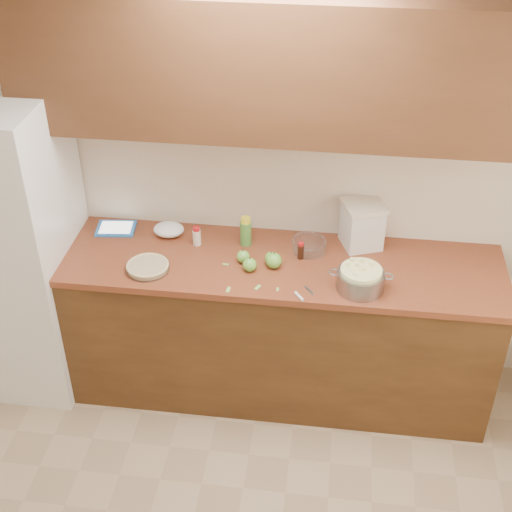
# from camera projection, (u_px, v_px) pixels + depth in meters

# --- Properties ---
(room_shell) EXTENTS (3.60, 3.60, 3.60)m
(room_shell) POSITION_uv_depth(u_px,v_px,m) (211.00, 411.00, 2.48)
(room_shell) COLOR tan
(room_shell) RESTS_ON ground
(counter_run) EXTENTS (2.64, 0.68, 0.92)m
(counter_run) POSITION_uv_depth(u_px,v_px,m) (262.00, 325.00, 4.16)
(counter_run) COLOR #533317
(counter_run) RESTS_ON ground
(upper_cabinets) EXTENTS (2.60, 0.34, 0.70)m
(upper_cabinets) POSITION_uv_depth(u_px,v_px,m) (267.00, 68.00, 3.44)
(upper_cabinets) COLOR #4F2B18
(upper_cabinets) RESTS_ON room_shell
(fridge) EXTENTS (0.70, 0.70, 1.80)m
(fridge) POSITION_uv_depth(u_px,v_px,m) (10.00, 248.00, 4.04)
(fridge) COLOR silver
(fridge) RESTS_ON ground
(pie) EXTENTS (0.24, 0.24, 0.04)m
(pie) POSITION_uv_depth(u_px,v_px,m) (148.00, 267.00, 3.82)
(pie) COLOR silver
(pie) RESTS_ON counter_run
(colander) EXTENTS (0.33, 0.24, 0.12)m
(colander) POSITION_uv_depth(u_px,v_px,m) (360.00, 279.00, 3.66)
(colander) COLOR gray
(colander) RESTS_ON counter_run
(flour_canister) EXTENTS (0.28, 0.28, 0.26)m
(flour_canister) POSITION_uv_depth(u_px,v_px,m) (362.00, 224.00, 3.96)
(flour_canister) COLOR silver
(flour_canister) RESTS_ON counter_run
(tablet) EXTENTS (0.24, 0.19, 0.02)m
(tablet) POSITION_uv_depth(u_px,v_px,m) (116.00, 228.00, 4.15)
(tablet) COLOR blue
(tablet) RESTS_ON counter_run
(paring_knife) EXTENTS (0.11, 0.14, 0.02)m
(paring_knife) POSITION_uv_depth(u_px,v_px,m) (301.00, 295.00, 3.63)
(paring_knife) COLOR gray
(paring_knife) RESTS_ON counter_run
(lemon_bottle) EXTENTS (0.06, 0.06, 0.17)m
(lemon_bottle) POSITION_uv_depth(u_px,v_px,m) (246.00, 232.00, 3.99)
(lemon_bottle) COLOR #4C8C38
(lemon_bottle) RESTS_ON counter_run
(cinnamon_shaker) EXTENTS (0.05, 0.05, 0.11)m
(cinnamon_shaker) POSITION_uv_depth(u_px,v_px,m) (197.00, 236.00, 4.00)
(cinnamon_shaker) COLOR beige
(cinnamon_shaker) RESTS_ON counter_run
(vanilla_bottle) EXTENTS (0.04, 0.04, 0.10)m
(vanilla_bottle) POSITION_uv_depth(u_px,v_px,m) (301.00, 251.00, 3.89)
(vanilla_bottle) COLOR black
(vanilla_bottle) RESTS_ON counter_run
(mixing_bowl) EXTENTS (0.20, 0.20, 0.07)m
(mixing_bowl) POSITION_uv_depth(u_px,v_px,m) (309.00, 245.00, 3.95)
(mixing_bowl) COLOR silver
(mixing_bowl) RESTS_ON counter_run
(paper_towel) EXTENTS (0.22, 0.20, 0.07)m
(paper_towel) POSITION_uv_depth(u_px,v_px,m) (169.00, 229.00, 4.09)
(paper_towel) COLOR white
(paper_towel) RESTS_ON counter_run
(apple_left) EXTENTS (0.07, 0.07, 0.08)m
(apple_left) POSITION_uv_depth(u_px,v_px,m) (243.00, 257.00, 3.87)
(apple_left) COLOR #64AB39
(apple_left) RESTS_ON counter_run
(apple_center) EXTENTS (0.07, 0.07, 0.09)m
(apple_center) POSITION_uv_depth(u_px,v_px,m) (272.00, 259.00, 3.85)
(apple_center) COLOR #64AB39
(apple_center) RESTS_ON counter_run
(apple_front) EXTENTS (0.08, 0.08, 0.09)m
(apple_front) POSITION_uv_depth(u_px,v_px,m) (250.00, 265.00, 3.80)
(apple_front) COLOR #64AB39
(apple_front) RESTS_ON counter_run
(apple_extra) EXTENTS (0.09, 0.09, 0.10)m
(apple_extra) POSITION_uv_depth(u_px,v_px,m) (274.00, 261.00, 3.82)
(apple_extra) COLOR #64AB39
(apple_extra) RESTS_ON counter_run
(peel_a) EXTENTS (0.01, 0.03, 0.00)m
(peel_a) POSITION_uv_depth(u_px,v_px,m) (278.00, 289.00, 3.68)
(peel_a) COLOR #8BC55F
(peel_a) RESTS_ON counter_run
(peel_b) EXTENTS (0.02, 0.05, 0.00)m
(peel_b) POSITION_uv_depth(u_px,v_px,m) (228.00, 290.00, 3.68)
(peel_b) COLOR #8BC55F
(peel_b) RESTS_ON counter_run
(peel_c) EXTENTS (0.04, 0.02, 0.00)m
(peel_c) POSITION_uv_depth(u_px,v_px,m) (226.00, 264.00, 3.87)
(peel_c) COLOR #8BC55F
(peel_c) RESTS_ON counter_run
(peel_d) EXTENTS (0.04, 0.05, 0.00)m
(peel_d) POSITION_uv_depth(u_px,v_px,m) (258.00, 287.00, 3.70)
(peel_d) COLOR #8BC55F
(peel_d) RESTS_ON counter_run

